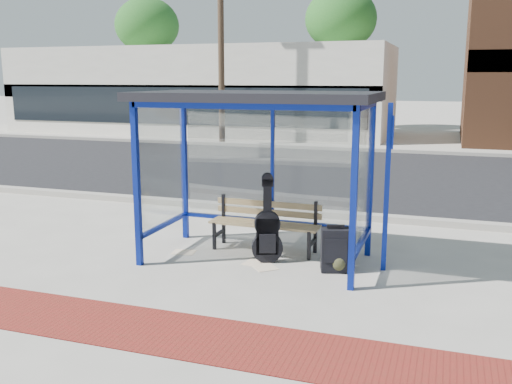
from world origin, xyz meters
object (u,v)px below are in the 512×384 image
(backpack, at_px, (339,258))
(guitar_bag, at_px, (267,232))
(suitcase, at_px, (335,250))
(bench, at_px, (266,221))

(backpack, bearing_deg, guitar_bag, 174.35)
(suitcase, bearing_deg, bench, 135.68)
(bench, relative_size, suitcase, 2.59)
(bench, height_order, backpack, bench)
(bench, relative_size, backpack, 4.27)
(bench, height_order, guitar_bag, guitar_bag)
(suitcase, bearing_deg, guitar_bag, 159.17)
(suitcase, relative_size, backpack, 1.65)
(guitar_bag, bearing_deg, bench, 89.37)
(bench, distance_m, suitcase, 1.37)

